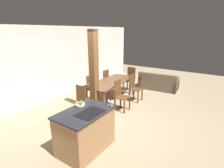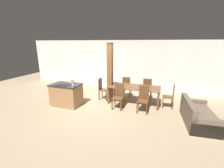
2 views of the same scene
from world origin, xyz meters
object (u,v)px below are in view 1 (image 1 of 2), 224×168
Objects in this scene: wine_glass_middle at (109,100)px; dining_chair_far_right at (104,81)px; dining_chair_near_left at (120,95)px; dining_table at (111,83)px; dining_chair_far_left at (88,87)px; dining_chair_foot_end at (130,79)px; timber_post at (94,73)px; kitchen_island at (85,130)px; fruit_bowl at (80,104)px; couch at (158,83)px; dining_chair_near_right at (134,87)px; wine_glass_near at (112,101)px; dining_chair_head_end at (84,100)px.

wine_glass_middle reaches higher than dining_chair_far_right.
dining_chair_near_left is at bearing 54.86° from dining_chair_far_right.
dining_chair_far_right is at bearing 54.86° from dining_table.
wine_glass_middle reaches higher than dining_chair_far_left.
dining_table is 1.48m from dining_chair_foot_end.
kitchen_island is at bearing -146.83° from timber_post.
fruit_bowl reaches higher than couch.
wine_glass_middle is at bearing -51.37° from fruit_bowl.
dining_chair_near_right reaches higher than couch.
wine_glass_near is 0.08× the size of couch.
dining_chair_head_end is 0.88m from timber_post.
dining_chair_far_right is 2.08m from dining_chair_head_end.
wine_glass_near is at bearing -90.00° from wine_glass_middle.
dining_chair_foot_end is 1.32m from couch.
couch is (4.41, 0.37, -0.78)m from wine_glass_middle.
dining_chair_near_left and dining_chair_far_right have the same top height.
dining_chair_near_right is 0.58× the size of couch.
dining_chair_far_left is 1.20m from dining_chair_head_end.
dining_chair_far_left reaches higher than couch.
wine_glass_near is at bearing -127.56° from timber_post.
dining_chair_head_end is 0.39× the size of timber_post.
dining_chair_head_end is at bearing 65.09° from wine_glass_middle.
wine_glass_middle is 1.67m from timber_post.
dining_chair_foot_end is (0.98, -0.70, 0.00)m from dining_chair_far_right.
dining_chair_far_left is 3.28m from couch.
fruit_bowl is 3.04m from dining_chair_near_right.
dining_chair_far_left is 0.98m from dining_chair_far_right.
dining_chair_near_left is 1.00× the size of dining_chair_far_left.
wine_glass_near reaches higher than dining_chair_foot_end.
kitchen_island is at bearing 30.09° from dining_chair_far_right.
dining_chair_far_left and dining_chair_far_right have the same top height.
dining_chair_head_end is at bearing -90.00° from dining_chair_foot_end.
kitchen_island is 1.21× the size of dining_chair_near_left.
dining_chair_far_left is (-0.49, 0.70, -0.15)m from dining_table.
fruit_bowl is at bearing -176.76° from dining_chair_near_right.
wine_glass_near reaches higher than dining_table.
dining_chair_far_right is at bearing 38.48° from wine_glass_middle.
dining_chair_far_left reaches higher than kitchen_island.
dining_chair_far_right is at bearing 90.00° from dining_chair_near_right.
wine_glass_middle is at bearing -24.80° from kitchen_island.
timber_post reaches higher than dining_chair_near_left.
timber_post is at bearing 53.88° from dining_chair_far_left.
dining_chair_head_end is at bearing 168.30° from timber_post.
dining_chair_near_right is at bearing 75.97° from couch.
couch is at bearing 39.95° from dining_chair_foot_end.
couch is (2.80, -1.69, -0.26)m from dining_chair_far_left.
fruit_bowl reaches higher than dining_chair_far_left.
dining_chair_near_right is at bearing 0.00° from dining_chair_near_left.
dining_chair_near_right and dining_chair_head_end have the same top height.
dining_chair_far_right is 1.90m from timber_post.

